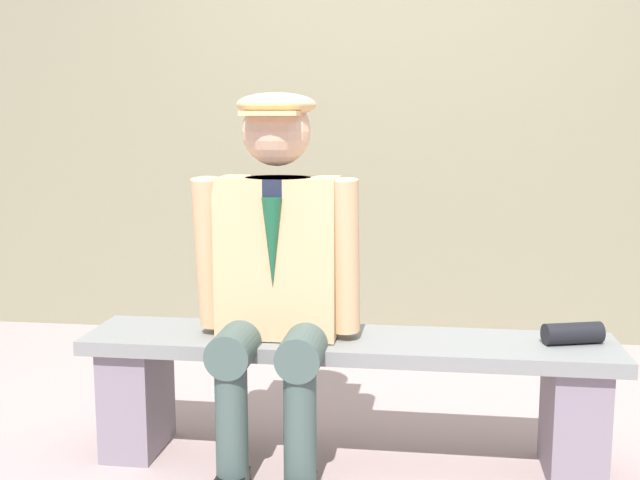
# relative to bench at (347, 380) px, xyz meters

# --- Properties ---
(ground_plane) EXTENTS (30.00, 30.00, 0.00)m
(ground_plane) POSITION_rel_bench_xyz_m (0.00, 0.00, -0.31)
(ground_plane) COLOR gray
(bench) EXTENTS (1.89, 0.37, 0.47)m
(bench) POSITION_rel_bench_xyz_m (0.00, 0.00, 0.00)
(bench) COLOR gray
(bench) RESTS_ON ground
(seated_man) EXTENTS (0.59, 0.55, 1.33)m
(seated_man) POSITION_rel_bench_xyz_m (0.25, 0.06, 0.43)
(seated_man) COLOR tan
(seated_man) RESTS_ON ground
(rolled_magazine) EXTENTS (0.22, 0.13, 0.08)m
(rolled_magazine) POSITION_rel_bench_xyz_m (-0.78, -0.02, 0.20)
(rolled_magazine) COLOR black
(rolled_magazine) RESTS_ON bench
(stadium_wall) EXTENTS (12.00, 0.24, 2.55)m
(stadium_wall) POSITION_rel_bench_xyz_m (0.00, -1.79, 0.97)
(stadium_wall) COLOR gray
(stadium_wall) RESTS_ON ground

